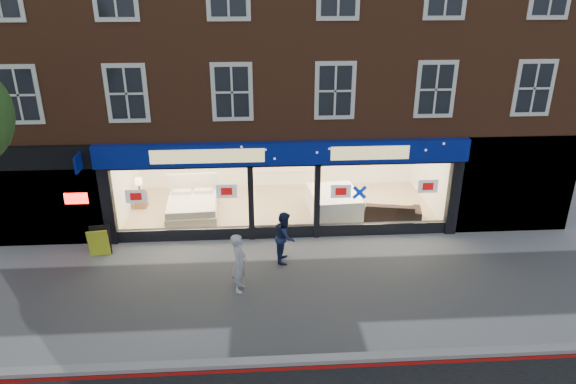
{
  "coord_description": "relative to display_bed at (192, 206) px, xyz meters",
  "views": [
    {
      "loc": [
        -0.83,
        -11.86,
        7.84
      ],
      "look_at": [
        0.09,
        2.5,
        1.83
      ],
      "focal_mm": 32.0,
      "sensor_mm": 36.0,
      "label": 1
    }
  ],
  "objects": [
    {
      "name": "building",
      "position": [
        3.12,
        2.19,
        6.23
      ],
      "size": [
        19.0,
        8.26,
        10.3
      ],
      "color": "brown",
      "rests_on": "ground"
    },
    {
      "name": "display_bed",
      "position": [
        0.0,
        0.0,
        0.0
      ],
      "size": [
        1.88,
        2.24,
        1.21
      ],
      "rotation": [
        0.0,
        0.0,
        0.05
      ],
      "color": "beige",
      "rests_on": "showroom_floor"
    },
    {
      "name": "kerb_stone",
      "position": [
        3.14,
        -7.64,
        -0.38
      ],
      "size": [
        60.0,
        0.25,
        0.12
      ],
      "primitive_type": "cube",
      "color": "gray",
      "rests_on": "ground"
    },
    {
      "name": "mattress_stack",
      "position": [
        4.98,
        -0.18,
        0.07
      ],
      "size": [
        1.78,
        2.18,
        0.81
      ],
      "rotation": [
        0.0,
        0.0,
        0.08
      ],
      "color": "white",
      "rests_on": "showroom_floor"
    },
    {
      "name": "showroom_floor",
      "position": [
        3.14,
        0.51,
        -0.39
      ],
      "size": [
        11.0,
        4.5,
        0.1
      ],
      "primitive_type": "cube",
      "color": "tan",
      "rests_on": "ground"
    },
    {
      "name": "pedestrian_grey",
      "position": [
        1.76,
        -4.67,
        0.39
      ],
      "size": [
        0.5,
        0.67,
        1.67
      ],
      "primitive_type": "imported",
      "rotation": [
        0.0,
        0.0,
        1.4
      ],
      "color": "#B1B3B9",
      "rests_on": "ground"
    },
    {
      "name": "sofa",
      "position": [
        6.84,
        -0.74,
        -0.03
      ],
      "size": [
        2.26,
        1.25,
        0.63
      ],
      "primitive_type": "imported",
      "rotation": [
        0.0,
        0.0,
        2.94
      ],
      "color": "black",
      "rests_on": "showroom_floor"
    },
    {
      "name": "a_board",
      "position": [
        -2.52,
        -2.52,
        0.03
      ],
      "size": [
        0.66,
        0.47,
        0.94
      ],
      "primitive_type": "cube",
      "rotation": [
        0.0,
        0.0,
        0.14
      ],
      "color": "#CAD225",
      "rests_on": "ground"
    },
    {
      "name": "bedside_table",
      "position": [
        -1.96,
        0.83,
        -0.07
      ],
      "size": [
        0.46,
        0.46,
        0.55
      ],
      "primitive_type": "cube",
      "rotation": [
        0.0,
        0.0,
        -0.02
      ],
      "color": "brown",
      "rests_on": "showroom_floor"
    },
    {
      "name": "ground",
      "position": [
        3.14,
        -4.74,
        -0.44
      ],
      "size": [
        120.0,
        120.0,
        0.0
      ],
      "primitive_type": "plane",
      "color": "gray",
      "rests_on": "ground"
    },
    {
      "name": "kerb_line",
      "position": [
        3.14,
        -7.84,
        -0.43
      ],
      "size": [
        60.0,
        0.1,
        0.01
      ],
      "primitive_type": "cube",
      "color": "#8C0A07",
      "rests_on": "ground"
    },
    {
      "name": "pedestrian_blue",
      "position": [
        3.07,
        -3.17,
        0.35
      ],
      "size": [
        0.69,
        0.84,
        1.57
      ],
      "primitive_type": "imported",
      "rotation": [
        0.0,
        0.0,
        1.44
      ],
      "color": "#172042",
      "rests_on": "ground"
    }
  ]
}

